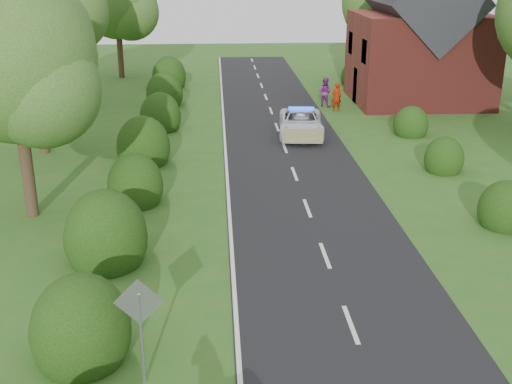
{
  "coord_description": "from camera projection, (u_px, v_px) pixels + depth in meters",
  "views": [
    {
      "loc": [
        -3.29,
        -9.93,
        8.81
      ],
      "look_at": [
        -2.01,
        10.39,
        1.3
      ],
      "focal_mm": 45.0,
      "sensor_mm": 36.0,
      "label": 1
    }
  ],
  "objects": [
    {
      "name": "road",
      "position": [
        297.0,
        182.0,
        26.58
      ],
      "size": [
        6.0,
        70.0,
        0.02
      ],
      "primitive_type": "cube",
      "color": "black",
      "rests_on": "ground"
    },
    {
      "name": "road_markings",
      "position": [
        263.0,
        200.0,
        24.54
      ],
      "size": [
        4.96,
        70.0,
        0.01
      ],
      "color": "white",
      "rests_on": "road"
    },
    {
      "name": "hedgerow_left",
      "position": [
        128.0,
        197.0,
        22.84
      ],
      "size": [
        2.75,
        50.41,
        3.0
      ],
      "color": "black",
      "rests_on": "ground"
    },
    {
      "name": "hedgerow_right",
      "position": [
        491.0,
        198.0,
        23.23
      ],
      "size": [
        2.1,
        45.78,
        2.1
      ],
      "color": "black",
      "rests_on": "ground"
    },
    {
      "name": "tree_left_a",
      "position": [
        20.0,
        68.0,
        21.22
      ],
      "size": [
        5.74,
        5.6,
        8.38
      ],
      "color": "#332316",
      "rests_on": "ground"
    },
    {
      "name": "tree_left_b",
      "position": [
        37.0,
        45.0,
        28.72
      ],
      "size": [
        5.74,
        5.6,
        8.07
      ],
      "color": "#332316",
      "rests_on": "ground"
    },
    {
      "name": "tree_left_d",
      "position": [
        120.0,
        2.0,
        47.29
      ],
      "size": [
        6.15,
        6.0,
        8.89
      ],
      "color": "#332316",
      "rests_on": "ground"
    },
    {
      "name": "tree_right_c",
      "position": [
        387.0,
        7.0,
        46.67
      ],
      "size": [
        6.15,
        6.0,
        8.58
      ],
      "color": "#332316",
      "rests_on": "ground"
    },
    {
      "name": "road_sign",
      "position": [
        140.0,
        316.0,
        13.54
      ],
      "size": [
        1.06,
        0.08,
        2.53
      ],
      "color": "gray",
      "rests_on": "ground"
    },
    {
      "name": "house",
      "position": [
        421.0,
        42.0,
        39.87
      ],
      "size": [
        8.0,
        7.4,
        9.17
      ],
      "color": "maroon",
      "rests_on": "ground"
    },
    {
      "name": "police_van",
      "position": [
        301.0,
        123.0,
        33.3
      ],
      "size": [
        2.65,
        5.02,
        1.48
      ],
      "rotation": [
        0.0,
        0.0,
        -0.09
      ],
      "color": "silver",
      "rests_on": "ground"
    },
    {
      "name": "pedestrian_red",
      "position": [
        336.0,
        97.0,
        38.4
      ],
      "size": [
        0.7,
        0.53,
        1.73
      ],
      "primitive_type": "imported",
      "rotation": [
        0.0,
        0.0,
        3.33
      ],
      "color": "#961804",
      "rests_on": "ground"
    },
    {
      "name": "pedestrian_purple",
      "position": [
        325.0,
        92.0,
        39.62
      ],
      "size": [
        1.1,
        1.04,
        1.79
      ],
      "primitive_type": "imported",
      "rotation": [
        0.0,
        0.0,
        2.57
      ],
      "color": "#6D2374",
      "rests_on": "ground"
    }
  ]
}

